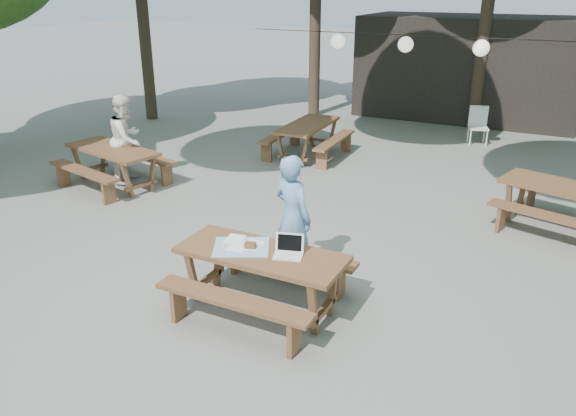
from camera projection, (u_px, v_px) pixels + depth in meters
The scene contains 12 objects.
ground at pixel (293, 254), 8.16m from camera, with size 80.00×80.00×0.00m, color slate.
pavilion at pixel (470, 67), 16.13m from camera, with size 6.00×3.00×2.80m, color black.
main_picnic_table at pixel (262, 279), 6.69m from camera, with size 2.00×1.58×0.75m.
picnic_table_nw at pixel (114, 166), 10.78m from camera, with size 2.20×1.96×0.75m.
picnic_table_ne at pixel (566, 209), 8.76m from camera, with size 2.25×2.03×0.75m.
picnic_table_far_w at pixel (307, 140), 12.59m from camera, with size 1.63×2.02×0.75m.
woman at pixel (293, 217), 7.28m from camera, with size 0.61×0.40×1.68m, color #6995C0.
second_person at pixel (127, 139), 10.86m from camera, with size 0.83×0.65×1.71m, color white.
plastic_chair at pixel (477, 134), 13.61m from camera, with size 0.55×0.55×0.90m.
laptop at pixel (289, 250), 6.46m from camera, with size 0.39×0.34×0.24m.
tabletop_clutter at pixel (243, 246), 6.66m from camera, with size 0.83×0.78×0.08m.
paper_lanterns at pixel (406, 44), 12.31m from camera, with size 9.00×0.34×0.38m.
Camera 1 is at (3.22, -6.57, 3.68)m, focal length 35.00 mm.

